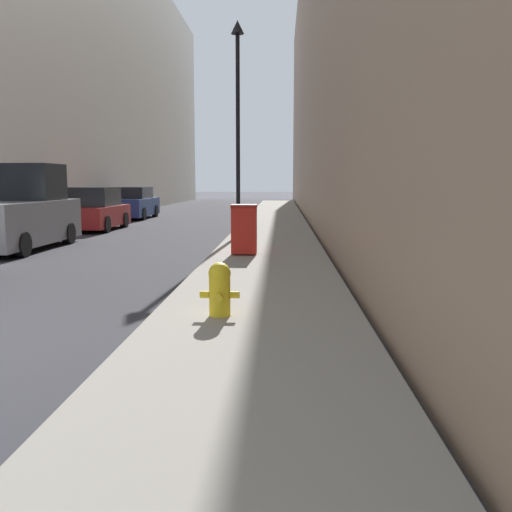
{
  "coord_description": "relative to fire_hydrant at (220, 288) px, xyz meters",
  "views": [
    {
      "loc": [
        5.15,
        -5.07,
        1.88
      ],
      "look_at": [
        4.17,
        16.9,
        -1.0
      ],
      "focal_mm": 40.0,
      "sensor_mm": 36.0,
      "label": 1
    }
  ],
  "objects": [
    {
      "name": "lamppost",
      "position": [
        -0.59,
        10.96,
        3.72
      ],
      "size": [
        0.41,
        0.41,
        6.66
      ],
      "color": "black",
      "rests_on": "sidewalk_right"
    },
    {
      "name": "building_right_stone",
      "position": [
        8.0,
        23.81,
        7.65
      ],
      "size": [
        12.0,
        60.0,
        16.3
      ],
      "color": "#9E7F66",
      "rests_on": "ground"
    },
    {
      "name": "sidewalk_right",
      "position": [
        0.49,
        15.81,
        -0.44
      ],
      "size": [
        2.82,
        60.0,
        0.13
      ],
      "color": "gray",
      "rests_on": "ground"
    },
    {
      "name": "pickup_truck",
      "position": [
        -6.64,
        8.26,
        0.47
      ],
      "size": [
        2.23,
        5.0,
        2.38
      ],
      "color": "slate",
      "rests_on": "ground"
    },
    {
      "name": "fire_hydrant",
      "position": [
        0.0,
        0.0,
        0.0
      ],
      "size": [
        0.52,
        0.41,
        0.7
      ],
      "color": "yellow",
      "rests_on": "sidewalk_right"
    },
    {
      "name": "parked_sedan_near",
      "position": [
        -6.54,
        14.63,
        0.25
      ],
      "size": [
        1.96,
        4.14,
        1.66
      ],
      "color": "maroon",
      "rests_on": "ground"
    },
    {
      "name": "trash_bin",
      "position": [
        -0.09,
        6.35,
        0.25
      ],
      "size": [
        0.61,
        0.57,
        1.2
      ],
      "color": "red",
      "rests_on": "sidewalk_right"
    },
    {
      "name": "parked_sedan_far",
      "position": [
        -6.76,
        21.64,
        0.24
      ],
      "size": [
        1.82,
        4.56,
        1.6
      ],
      "color": "navy",
      "rests_on": "ground"
    }
  ]
}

